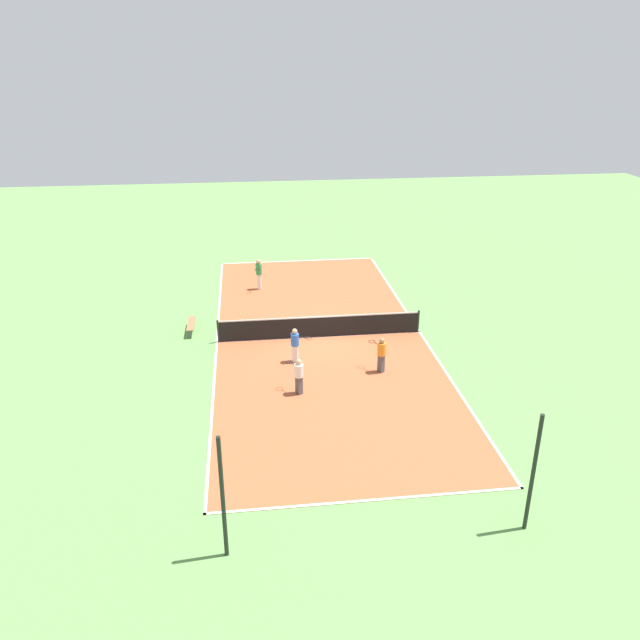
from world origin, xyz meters
name	(u,v)px	position (x,y,z in m)	size (l,w,h in m)	color
ground_plane	(320,337)	(0.00, 0.00, 0.00)	(80.00, 80.00, 0.00)	#60934C
court_surface	(320,337)	(0.00, 0.00, 0.01)	(9.93, 24.12, 0.02)	#B75633
tennis_net	(320,326)	(0.00, 0.00, 0.59)	(9.73, 0.10, 1.12)	black
bench	(191,324)	(6.16, -1.43, 0.39)	(0.36, 1.78, 0.45)	olive
player_near_blue	(295,343)	(1.40, 2.47, 0.93)	(0.99, 0.60, 1.59)	white
player_far_green	(259,272)	(2.67, -6.97, 1.06)	(0.48, 0.97, 1.79)	white
player_far_white	(299,374)	(1.50, 5.27, 0.89)	(0.79, 0.96, 1.53)	#4C4C51
player_center_orange	(381,353)	(-2.14, 3.85, 0.93)	(0.79, 0.96, 1.59)	#4C4C51
tennis_ball_left_sideline	(230,333)	(4.30, -0.87, 0.06)	(0.07, 0.07, 0.07)	#CCE033
tennis_ball_far_baseline	(347,301)	(-2.04, -4.38, 0.06)	(0.07, 0.07, 0.07)	#CCE033
tennis_ball_near_net	(240,315)	(3.80, -3.18, 0.06)	(0.07, 0.07, 0.07)	#CCE033
fence_post_back_left	(533,474)	(-4.24, 13.72, 1.90)	(0.12, 0.12, 3.80)	black
fence_post_back_right	(223,498)	(4.24, 13.72, 1.90)	(0.12, 0.12, 3.80)	black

